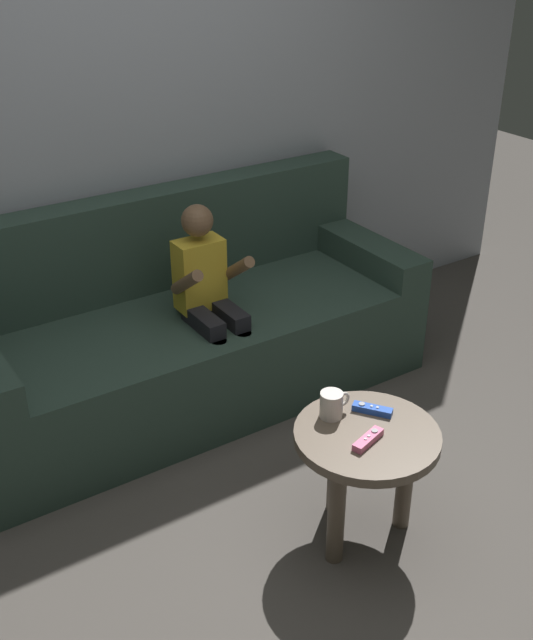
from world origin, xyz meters
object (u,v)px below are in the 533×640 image
(person_seated_on_couch, at_px, (210,299))
(coffee_mug, at_px, (332,404))
(coffee_table, at_px, (364,453))
(game_remote_pink_near_edge, at_px, (368,439))
(game_remote_blue_center, at_px, (372,409))
(couch, at_px, (188,332))

(person_seated_on_couch, relative_size, coffee_mug, 7.92)
(coffee_table, relative_size, coffee_mug, 4.22)
(game_remote_pink_near_edge, xyz_separation_m, game_remote_blue_center, (0.12, 0.12, 0.00))
(person_seated_on_couch, height_order, coffee_mug, person_seated_on_couch)
(couch, height_order, coffee_mug, couch)
(coffee_table, distance_m, coffee_mug, 0.20)
(couch, distance_m, coffee_table, 1.17)
(coffee_table, bearing_deg, person_seated_on_couch, 92.28)
(game_remote_blue_center, bearing_deg, person_seated_on_couch, 97.82)
(couch, height_order, game_remote_pink_near_edge, couch)
(coffee_table, relative_size, game_remote_pink_near_edge, 3.45)
(person_seated_on_couch, relative_size, game_remote_pink_near_edge, 6.47)
(coffee_table, height_order, coffee_mug, coffee_mug)
(game_remote_pink_near_edge, distance_m, game_remote_blue_center, 0.17)
(coffee_table, distance_m, game_remote_blue_center, 0.15)
(coffee_table, bearing_deg, coffee_mug, 108.70)
(game_remote_pink_near_edge, distance_m, coffee_mug, 0.19)
(coffee_mug, bearing_deg, person_seated_on_couch, 89.62)
(couch, xyz_separation_m, coffee_mug, (0.02, -1.03, 0.19))
(coffee_table, xyz_separation_m, coffee_mug, (-0.04, 0.13, 0.14))
(person_seated_on_couch, bearing_deg, game_remote_blue_center, -82.18)
(coffee_mug, bearing_deg, couch, 90.86)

